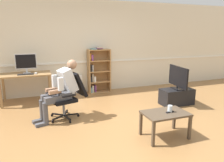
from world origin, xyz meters
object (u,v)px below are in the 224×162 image
(radiator, at_px, (68,85))
(office_chair, at_px, (70,93))
(computer_desk, at_px, (26,78))
(computer_mouse, at_px, (36,73))
(tv_stand, at_px, (177,97))
(spare_remote, at_px, (170,112))
(keyboard, at_px, (26,74))
(drinking_glass, at_px, (170,109))
(coffee_table, at_px, (165,116))
(imac_monitor, at_px, (26,62))
(person_seated, at_px, (61,89))
(tv_screen, at_px, (178,77))
(bookshelf, at_px, (98,71))

(radiator, relative_size, office_chair, 0.88)
(computer_desk, distance_m, computer_mouse, 0.30)
(tv_stand, distance_m, spare_remote, 1.84)
(office_chair, bearing_deg, keyboard, -159.74)
(drinking_glass, bearing_deg, coffee_table, 179.78)
(keyboard, height_order, computer_mouse, computer_mouse)
(radiator, distance_m, drinking_glass, 3.47)
(coffee_table, relative_size, drinking_glass, 6.56)
(coffee_table, bearing_deg, imac_monitor, 127.83)
(keyboard, relative_size, tv_stand, 0.46)
(computer_desk, relative_size, person_seated, 1.00)
(imac_monitor, xyz_separation_m, coffee_table, (2.25, -2.90, -0.66))
(person_seated, bearing_deg, tv_stand, 73.24)
(tv_screen, xyz_separation_m, coffee_table, (-1.26, -1.36, -0.31))
(computer_desk, distance_m, imac_monitor, 0.40)
(keyboard, height_order, office_chair, office_chair)
(coffee_table, bearing_deg, computer_mouse, 127.03)
(radiator, bearing_deg, computer_desk, -160.45)
(radiator, height_order, coffee_table, radiator)
(tv_stand, bearing_deg, imac_monitor, 156.32)
(coffee_table, bearing_deg, spare_remote, -16.34)
(tv_stand, bearing_deg, tv_screen, -6.85)
(computer_desk, bearing_deg, spare_remote, -50.33)
(person_seated, relative_size, tv_stand, 1.52)
(tv_stand, height_order, spare_remote, spare_remote)
(tv_screen, bearing_deg, imac_monitor, 73.18)
(radiator, xyz_separation_m, spare_remote, (1.26, -3.24, 0.19))
(drinking_glass, bearing_deg, radiator, 111.61)
(person_seated, xyz_separation_m, drinking_glass, (1.65, -1.41, -0.15))
(keyboard, bearing_deg, office_chair, -53.93)
(imac_monitor, xyz_separation_m, spare_remote, (2.33, -2.92, -0.58))
(radiator, distance_m, person_seated, 1.88)
(computer_desk, relative_size, computer_mouse, 12.31)
(computer_desk, xyz_separation_m, keyboard, (0.01, -0.14, 0.12))
(office_chair, xyz_separation_m, tv_screen, (2.65, -0.10, 0.17))
(keyboard, relative_size, drinking_glass, 3.23)
(imac_monitor, xyz_separation_m, office_chair, (0.87, -1.44, -0.52))
(bookshelf, bearing_deg, computer_desk, -171.58)
(office_chair, height_order, tv_screen, office_chair)
(keyboard, distance_m, office_chair, 1.53)
(keyboard, distance_m, bookshelf, 2.03)
(bookshelf, distance_m, drinking_glass, 3.15)
(computer_mouse, distance_m, office_chair, 1.43)
(tv_stand, height_order, tv_screen, tv_screen)
(radiator, height_order, drinking_glass, drinking_glass)
(radiator, distance_m, tv_screen, 3.10)
(person_seated, height_order, spare_remote, person_seated)
(computer_desk, bearing_deg, bookshelf, 8.42)
(tv_screen, relative_size, spare_remote, 5.49)
(coffee_table, bearing_deg, computer_desk, 129.01)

